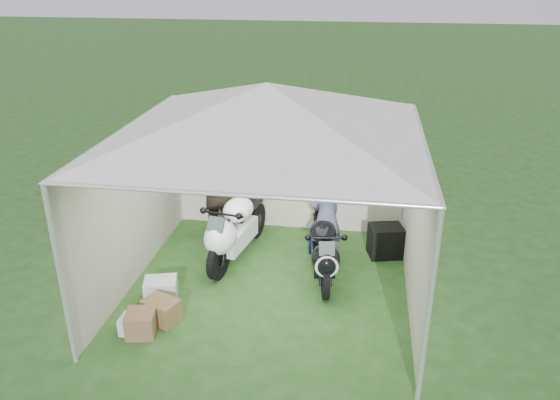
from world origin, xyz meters
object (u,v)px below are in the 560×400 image
Objects in this scene: canopy_tent at (268,115)px; crate_0 at (161,289)px; paddock_stand at (319,244)px; equipment_box at (385,241)px; person_dark_jacket at (217,191)px; crate_1 at (141,323)px; motorcycle_white at (235,227)px; person_blue_jacket at (326,216)px; crate_3 at (162,310)px; motorcycle_black at (323,249)px; crate_2 at (133,325)px.

crate_0 is (-1.45, -0.59, -2.42)m from canopy_tent.
equipment_box is (1.07, 0.03, 0.13)m from paddock_stand.
paddock_stand is at bearing 166.61° from person_dark_jacket.
motorcycle_white is at bearing 70.27° from crate_1.
canopy_tent is 12.55× the size of crate_0.
motorcycle_white is at bearing -168.17° from equipment_box.
equipment_box is (1.70, 1.17, -2.32)m from canopy_tent.
equipment_box is at bearing 34.51° from canopy_tent.
crate_0 is (-3.15, -1.76, -0.11)m from equipment_box.
crate_3 is (-2.03, -1.75, -0.71)m from person_blue_jacket.
crate_3 reaches higher than paddock_stand.
crate_0 is 0.99× the size of crate_3.
person_blue_jacket is 3.34× the size of equipment_box.
paddock_stand is 0.67× the size of equipment_box.
person_blue_jacket is at bearing 10.49° from motorcycle_white.
canopy_tent reaches higher than equipment_box.
person_dark_jacket reaches higher than equipment_box.
person_blue_jacket is at bearing -74.39° from paddock_stand.
crate_1 is (-1.42, -1.41, -2.41)m from canopy_tent.
crate_1 is at bearing -9.54° from person_blue_jacket.
crate_3 is at bearing -68.72° from crate_0.
crate_0 is at bearing 73.07° from person_dark_jacket.
crate_0 is at bearing -23.54° from person_blue_jacket.
person_dark_jacket is at bearing 143.10° from motorcycle_black.
equipment_box reaches higher than crate_0.
motorcycle_black is 3.96× the size of crate_3.
person_dark_jacket is (-1.88, 1.01, 0.38)m from motorcycle_black.
crate_0 is at bearing -157.87° from canopy_tent.
person_dark_jacket is 4.88× the size of crate_1.
crate_1 is (-2.18, -1.73, -0.34)m from motorcycle_black.
paddock_stand is at bearing 39.56° from crate_0.
crate_3 is at bearing -130.58° from paddock_stand.
person_dark_jacket is 2.00m from person_blue_jacket.
crate_2 is (-0.12, 0.01, -0.05)m from crate_1.
crate_2 is (-2.30, -2.06, -0.75)m from person_blue_jacket.
crate_1 is (-2.05, -2.54, 0.03)m from paddock_stand.
person_blue_jacket is at bearing 40.73° from crate_3.
crate_2 is at bearing 173.92° from crate_1.
crate_3 is at bearing 79.54° from person_dark_jacket.
motorcycle_black is at bearing 35.88° from person_blue_jacket.
motorcycle_white is at bearing 71.35° from crate_3.
motorcycle_black reaches higher than paddock_stand.
crate_1 is 1.16× the size of crate_2.
motorcycle_black is at bearing 34.71° from crate_3.
person_blue_jacket is 3.18m from crate_2.
equipment_box is (0.93, 0.50, -0.61)m from person_blue_jacket.
equipment_box is at bearing 37.21° from crate_3.
paddock_stand is 0.20× the size of person_blue_jacket.
person_dark_jacket reaches higher than motorcycle_black.
crate_0 is at bearing -111.01° from motorcycle_white.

